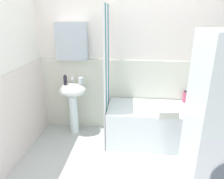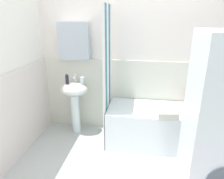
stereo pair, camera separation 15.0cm
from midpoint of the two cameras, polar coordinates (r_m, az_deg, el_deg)
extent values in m
cube|color=white|center=(3.22, 5.55, 8.20)|extent=(3.60, 0.05, 2.40)
cube|color=silver|center=(3.37, 5.20, -1.96)|extent=(3.60, 0.02, 1.20)
cube|color=silver|center=(3.24, -12.50, 12.94)|extent=(0.48, 0.12, 0.56)
cube|color=white|center=(2.81, -28.83, 4.05)|extent=(0.05, 1.81, 2.40)
cube|color=silver|center=(2.99, -26.40, -7.04)|extent=(0.02, 1.81, 1.20)
cylinder|color=white|center=(3.44, -11.82, -6.86)|extent=(0.14, 0.14, 0.65)
ellipsoid|color=white|center=(3.27, -12.34, -0.19)|extent=(0.44, 0.34, 0.20)
cylinder|color=silver|center=(3.32, -11.98, 2.43)|extent=(0.03, 0.03, 0.05)
cylinder|color=silver|center=(3.26, -12.31, 3.09)|extent=(0.02, 0.10, 0.02)
sphere|color=silver|center=(3.30, -12.09, 3.84)|extent=(0.03, 0.03, 0.03)
cylinder|color=#282130|center=(3.22, -14.24, 2.51)|extent=(0.05, 0.05, 0.14)
sphere|color=#222529|center=(3.20, -14.36, 3.90)|extent=(0.02, 0.02, 0.02)
cylinder|color=silver|center=(3.23, -10.03, 2.45)|extent=(0.07, 0.07, 0.09)
cube|color=white|center=(3.20, 11.35, -9.70)|extent=(1.52, 0.66, 0.58)
cube|color=white|center=(2.69, -3.72, 1.43)|extent=(0.01, 0.13, 2.00)
cube|color=#317677|center=(2.81, -3.28, 2.27)|extent=(0.01, 0.13, 2.00)
cube|color=white|center=(2.93, -2.89, 3.05)|extent=(0.01, 0.13, 2.00)
cube|color=#266976|center=(3.06, -2.52, 3.76)|extent=(0.01, 0.13, 2.00)
cube|color=white|center=(3.18, -2.18, 4.42)|extent=(0.01, 0.13, 2.00)
cylinder|color=#2B5596|center=(3.42, 22.40, -2.26)|extent=(0.05, 0.05, 0.14)
cylinder|color=#1F242A|center=(3.39, 22.58, -0.98)|extent=(0.04, 0.04, 0.02)
cylinder|color=white|center=(3.37, 20.93, -2.45)|extent=(0.05, 0.05, 0.13)
cylinder|color=black|center=(3.34, 21.10, -1.20)|extent=(0.03, 0.03, 0.02)
cylinder|color=#C94A6F|center=(3.34, 18.47, -2.05)|extent=(0.06, 0.06, 0.17)
cylinder|color=#262426|center=(3.31, 18.65, -0.51)|extent=(0.05, 0.05, 0.02)
cube|color=silver|center=(2.86, 13.56, -6.07)|extent=(0.29, 0.29, 0.09)
cube|color=white|center=(2.48, 25.68, -17.20)|extent=(0.63, 0.60, 0.87)
camera|label=1|loc=(0.07, -91.53, -0.56)|focal=32.74mm
camera|label=2|loc=(0.07, 88.47, 0.56)|focal=32.74mm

